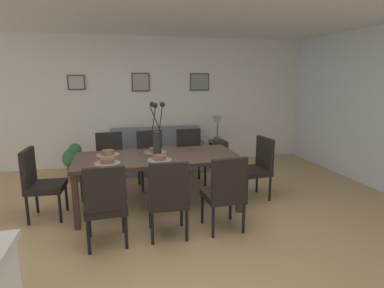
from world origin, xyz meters
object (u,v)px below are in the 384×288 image
(dining_chair_mid_left, at_px, (225,190))
(framed_picture_center, at_px, (141,82))
(bowl_near_left, at_px, (107,160))
(sofa, at_px, (158,155))
(dining_chair_mid_right, at_px, (190,154))
(dining_chair_head_east, at_px, (258,165))
(bowl_far_right, at_px, (155,149))
(potted_plant, at_px, (74,160))
(dining_chair_near_left, at_px, (106,202))
(dining_chair_head_west, at_px, (39,180))
(framed_picture_left, at_px, (76,82))
(dining_chair_far_left, at_px, (168,196))
(bowl_near_right, at_px, (108,152))
(side_table, at_px, (217,153))
(dining_chair_far_right, at_px, (151,156))
(bowl_far_left, at_px, (160,157))
(dining_chair_near_right, at_px, (110,159))
(centerpiece_vase, at_px, (157,136))
(framed_picture_right, at_px, (200,82))
(dining_table, at_px, (158,161))
(table_lamp, at_px, (217,123))

(dining_chair_mid_left, bearing_deg, framed_picture_center, 101.55)
(bowl_near_left, relative_size, sofa, 0.09)
(dining_chair_mid_right, height_order, dining_chair_head_east, same)
(bowl_far_right, relative_size, potted_plant, 0.25)
(dining_chair_near_left, distance_m, potted_plant, 2.52)
(dining_chair_head_west, distance_m, framed_picture_left, 2.65)
(dining_chair_far_left, height_order, bowl_near_right, dining_chair_far_left)
(bowl_near_left, relative_size, side_table, 0.33)
(potted_plant, bearing_deg, dining_chair_mid_right, -16.34)
(sofa, relative_size, side_table, 3.49)
(dining_chair_far_right, distance_m, bowl_far_left, 1.18)
(dining_chair_near_right, relative_size, dining_chair_head_east, 1.00)
(framed_picture_left, xyz_separation_m, framed_picture_center, (1.23, -0.00, 0.00))
(dining_chair_near_right, bearing_deg, dining_chair_far_left, -70.60)
(dining_chair_head_west, height_order, centerpiece_vase, centerpiece_vase)
(potted_plant, bearing_deg, dining_chair_mid_left, -51.11)
(dining_chair_mid_right, distance_m, potted_plant, 2.06)
(bowl_near_right, bearing_deg, dining_chair_head_west, -165.04)
(bowl_far_left, distance_m, potted_plant, 2.20)
(framed_picture_left, bearing_deg, centerpiece_vase, -62.36)
(dining_chair_near_left, relative_size, sofa, 0.51)
(bowl_near_left, bearing_deg, dining_chair_far_left, -46.56)
(bowl_far_left, bearing_deg, potted_plant, 126.48)
(dining_chair_near_left, height_order, dining_chair_far_right, same)
(framed_picture_center, bearing_deg, dining_chair_head_west, -122.78)
(dining_chair_far_left, relative_size, potted_plant, 1.37)
(bowl_far_left, distance_m, framed_picture_right, 3.00)
(dining_chair_near_left, distance_m, dining_chair_near_right, 1.84)
(dining_chair_mid_left, distance_m, bowl_near_right, 1.76)
(dining_chair_head_west, bearing_deg, bowl_far_right, 8.59)
(dining_chair_head_east, xyz_separation_m, bowl_far_left, (-1.50, -0.22, 0.27))
(dining_chair_far_left, bearing_deg, dining_chair_head_west, 148.98)
(dining_chair_near_left, distance_m, framed_picture_left, 3.53)
(bowl_near_right, relative_size, sofa, 0.09)
(dining_table, distance_m, sofa, 1.93)
(dining_table, distance_m, bowl_far_left, 0.25)
(potted_plant, bearing_deg, dining_chair_far_left, -62.26)
(dining_chair_far_left, distance_m, dining_chair_far_right, 1.83)
(bowl_near_left, bearing_deg, framed_picture_center, 75.63)
(centerpiece_vase, distance_m, framed_picture_right, 2.74)
(bowl_near_right, distance_m, sofa, 1.95)
(dining_chair_head_east, bearing_deg, side_table, 90.97)
(dining_chair_head_west, distance_m, bowl_far_right, 1.56)
(dining_chair_mid_left, bearing_deg, dining_chair_far_left, -179.42)
(framed_picture_left, bearing_deg, table_lamp, -10.92)
(dining_chair_head_west, bearing_deg, side_table, 31.60)
(sofa, bearing_deg, dining_chair_mid_left, -81.59)
(bowl_near_right, distance_m, table_lamp, 2.67)
(dining_table, bearing_deg, bowl_near_left, -161.22)
(dining_chair_far_right, relative_size, framed_picture_left, 2.85)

